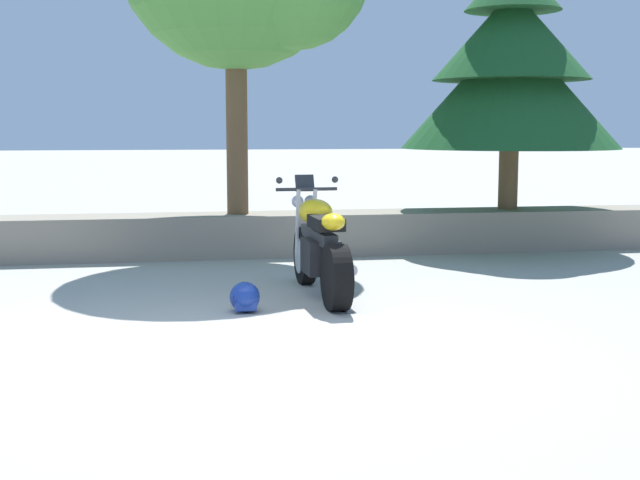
{
  "coord_description": "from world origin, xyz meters",
  "views": [
    {
      "loc": [
        -0.42,
        -6.72,
        1.68
      ],
      "look_at": [
        0.95,
        1.2,
        0.65
      ],
      "focal_mm": 49.37,
      "sensor_mm": 36.0,
      "label": 1
    }
  ],
  "objects": [
    {
      "name": "stone_wall",
      "position": [
        0.0,
        4.8,
        0.28
      ],
      "size": [
        36.0,
        0.8,
        0.55
      ],
      "primitive_type": "cube",
      "color": "gray",
      "rests_on": "ground"
    },
    {
      "name": "pine_tree_mid_right",
      "position": [
        4.23,
        4.86,
        2.49
      ],
      "size": [
        2.99,
        2.99,
        3.44
      ],
      "color": "brown",
      "rests_on": "stone_wall"
    },
    {
      "name": "motorcycle_yellow_centre",
      "position": [
        1.06,
        1.86,
        0.49
      ],
      "size": [
        0.67,
        2.07,
        1.18
      ],
      "color": "black",
      "rests_on": "ground"
    },
    {
      "name": "ground_plane",
      "position": [
        0.0,
        0.0,
        0.0
      ],
      "size": [
        120.0,
        120.0,
        0.0
      ],
      "primitive_type": "plane",
      "color": "#A3A099"
    },
    {
      "name": "rider_helmet",
      "position": [
        0.25,
        1.19,
        0.14
      ],
      "size": [
        0.28,
        0.28,
        0.28
      ],
      "color": "navy",
      "rests_on": "ground"
    }
  ]
}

